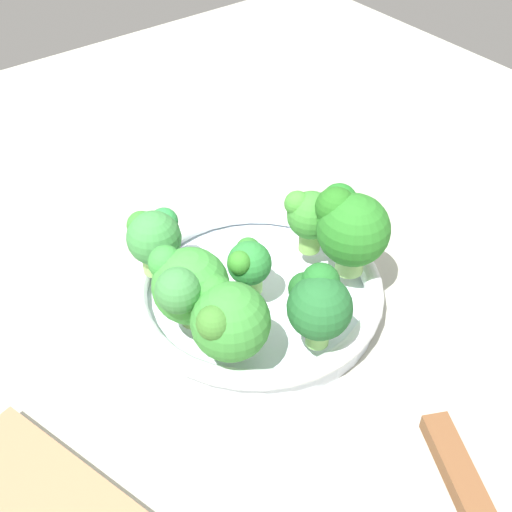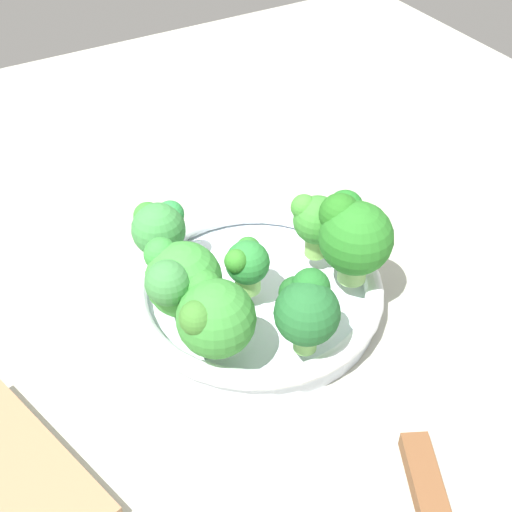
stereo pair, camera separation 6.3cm
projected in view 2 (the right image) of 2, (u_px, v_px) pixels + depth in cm
name	position (u px, v px, depth cm)	size (l,w,h in cm)	color
ground_plane	(233.00, 337.00, 65.47)	(130.00, 130.00, 2.50)	#A7A99A
bowl	(256.00, 292.00, 65.83)	(24.14, 24.14, 3.27)	white
broccoli_floret_0	(182.00, 280.00, 58.16)	(7.14, 7.84, 7.69)	#7BB154
broccoli_floret_1	(353.00, 234.00, 61.94)	(6.80, 7.48, 8.51)	#95C66D
broccoli_floret_2	(319.00, 220.00, 64.78)	(4.68, 5.08, 6.66)	#7DB350
broccoli_floret_3	(214.00, 318.00, 55.70)	(6.64, 6.58, 7.08)	#A0D769
broccoli_floret_4	(247.00, 263.00, 61.85)	(4.46, 4.23, 5.39)	#96D667
broccoli_floret_5	(159.00, 229.00, 64.60)	(5.45, 5.36, 6.41)	#94CF63
broccoli_floret_6	(306.00, 308.00, 56.00)	(5.48, 6.34, 7.11)	#84C565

